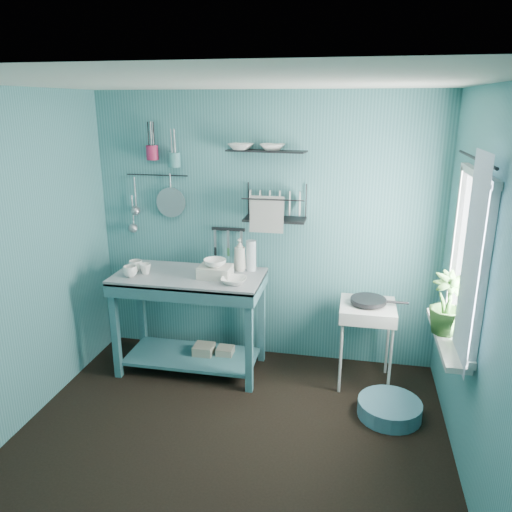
% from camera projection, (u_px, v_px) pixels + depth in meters
% --- Properties ---
extents(floor, '(3.20, 3.20, 0.00)m').
position_uv_depth(floor, '(226.00, 448.00, 3.60)').
color(floor, black).
rests_on(floor, ground).
extents(ceiling, '(3.20, 3.20, 0.00)m').
position_uv_depth(ceiling, '(218.00, 82.00, 2.87)').
color(ceiling, silver).
rests_on(ceiling, ground).
extents(wall_back, '(3.20, 0.00, 3.20)m').
position_uv_depth(wall_back, '(265.00, 231.00, 4.64)').
color(wall_back, teal).
rests_on(wall_back, ground).
extents(wall_front, '(3.20, 0.00, 3.20)m').
position_uv_depth(wall_front, '(116.00, 426.00, 1.83)').
color(wall_front, teal).
rests_on(wall_front, ground).
extents(wall_left, '(0.00, 3.00, 3.00)m').
position_uv_depth(wall_left, '(5.00, 270.00, 3.54)').
color(wall_left, teal).
rests_on(wall_left, ground).
extents(wall_right, '(0.00, 3.00, 3.00)m').
position_uv_depth(wall_right, '(486.00, 305.00, 2.93)').
color(wall_right, teal).
rests_on(wall_right, ground).
extents(work_counter, '(1.41, 0.88, 0.93)m').
position_uv_depth(work_counter, '(191.00, 322.00, 4.56)').
color(work_counter, '#34676E').
rests_on(work_counter, floor).
extents(mug_left, '(0.12, 0.12, 0.10)m').
position_uv_depth(mug_left, '(130.00, 271.00, 4.35)').
color(mug_left, white).
rests_on(mug_left, work_counter).
extents(mug_mid, '(0.14, 0.14, 0.09)m').
position_uv_depth(mug_mid, '(146.00, 269.00, 4.42)').
color(mug_mid, white).
rests_on(mug_mid, work_counter).
extents(mug_right, '(0.17, 0.17, 0.10)m').
position_uv_depth(mug_right, '(136.00, 266.00, 4.50)').
color(mug_right, white).
rests_on(mug_right, work_counter).
extents(wash_tub, '(0.28, 0.22, 0.10)m').
position_uv_depth(wash_tub, '(215.00, 272.00, 4.34)').
color(wash_tub, beige).
rests_on(wash_tub, work_counter).
extents(tub_bowl, '(0.20, 0.19, 0.06)m').
position_uv_depth(tub_bowl, '(215.00, 263.00, 4.32)').
color(tub_bowl, white).
rests_on(tub_bowl, wash_tub).
extents(soap_bottle, '(0.11, 0.12, 0.30)m').
position_uv_depth(soap_bottle, '(240.00, 255.00, 4.49)').
color(soap_bottle, beige).
rests_on(soap_bottle, work_counter).
extents(water_bottle, '(0.09, 0.09, 0.28)m').
position_uv_depth(water_bottle, '(251.00, 256.00, 4.49)').
color(water_bottle, silver).
rests_on(water_bottle, work_counter).
extents(counter_bowl, '(0.22, 0.22, 0.05)m').
position_uv_depth(counter_bowl, '(234.00, 281.00, 4.19)').
color(counter_bowl, white).
rests_on(counter_bowl, work_counter).
extents(hotplate_stand, '(0.51, 0.51, 0.75)m').
position_uv_depth(hotplate_stand, '(365.00, 344.00, 4.35)').
color(hotplate_stand, beige).
rests_on(hotplate_stand, floor).
extents(frying_pan, '(0.30, 0.30, 0.03)m').
position_uv_depth(frying_pan, '(368.00, 300.00, 4.23)').
color(frying_pan, black).
rests_on(frying_pan, hotplate_stand).
extents(knife_strip, '(0.32, 0.02, 0.03)m').
position_uv_depth(knife_strip, '(228.00, 229.00, 4.67)').
color(knife_strip, black).
rests_on(knife_strip, wall_back).
extents(dish_rack, '(0.55, 0.25, 0.32)m').
position_uv_depth(dish_rack, '(275.00, 203.00, 4.41)').
color(dish_rack, black).
rests_on(dish_rack, wall_back).
extents(upper_shelf, '(0.72, 0.27, 0.02)m').
position_uv_depth(upper_shelf, '(266.00, 151.00, 4.32)').
color(upper_shelf, black).
rests_on(upper_shelf, wall_back).
extents(shelf_bowl_left, '(0.24, 0.24, 0.05)m').
position_uv_depth(shelf_bowl_left, '(241.00, 147.00, 4.36)').
color(shelf_bowl_left, white).
rests_on(shelf_bowl_left, upper_shelf).
extents(shelf_bowl_right, '(0.24, 0.24, 0.05)m').
position_uv_depth(shelf_bowl_right, '(272.00, 148.00, 4.30)').
color(shelf_bowl_right, white).
rests_on(shelf_bowl_right, upper_shelf).
extents(utensil_cup_magenta, '(0.11, 0.11, 0.13)m').
position_uv_depth(utensil_cup_magenta, '(152.00, 153.00, 4.55)').
color(utensil_cup_magenta, '#A51E46').
rests_on(utensil_cup_magenta, wall_back).
extents(utensil_cup_teal, '(0.11, 0.11, 0.13)m').
position_uv_depth(utensil_cup_teal, '(174.00, 160.00, 4.53)').
color(utensil_cup_teal, teal).
rests_on(utensil_cup_teal, wall_back).
extents(colander, '(0.28, 0.03, 0.28)m').
position_uv_depth(colander, '(171.00, 202.00, 4.69)').
color(colander, '#A1A3A8').
rests_on(colander, wall_back).
extents(ladle_outer, '(0.01, 0.01, 0.30)m').
position_uv_depth(ladle_outer, '(135.00, 193.00, 4.74)').
color(ladle_outer, '#A1A3A8').
rests_on(ladle_outer, wall_back).
extents(ladle_inner, '(0.01, 0.01, 0.30)m').
position_uv_depth(ladle_inner, '(133.00, 211.00, 4.80)').
color(ladle_inner, '#A1A3A8').
rests_on(ladle_inner, wall_back).
extents(hook_rail, '(0.60, 0.01, 0.01)m').
position_uv_depth(hook_rail, '(157.00, 175.00, 4.66)').
color(hook_rail, black).
rests_on(hook_rail, wall_back).
extents(window_glass, '(0.00, 1.10, 1.10)m').
position_uv_depth(window_glass, '(470.00, 258.00, 3.31)').
color(window_glass, white).
rests_on(window_glass, wall_right).
extents(windowsill, '(0.16, 0.95, 0.04)m').
position_uv_depth(windowsill, '(447.00, 337.00, 3.50)').
color(windowsill, beige).
rests_on(windowsill, wall_right).
extents(curtain, '(0.00, 1.35, 1.35)m').
position_uv_depth(curtain, '(470.00, 264.00, 3.03)').
color(curtain, silver).
rests_on(curtain, wall_right).
extents(curtain_rod, '(0.02, 1.05, 0.02)m').
position_uv_depth(curtain_rod, '(476.00, 159.00, 3.13)').
color(curtain_rod, black).
rests_on(curtain_rod, wall_right).
extents(potted_plant, '(0.31, 0.31, 0.44)m').
position_uv_depth(potted_plant, '(447.00, 304.00, 3.46)').
color(potted_plant, '#315F26').
rests_on(potted_plant, windowsill).
extents(storage_tin_large, '(0.18, 0.18, 0.22)m').
position_uv_depth(storage_tin_large, '(204.00, 356.00, 4.69)').
color(storage_tin_large, gray).
rests_on(storage_tin_large, floor).
extents(storage_tin_small, '(0.15, 0.15, 0.20)m').
position_uv_depth(storage_tin_small, '(225.00, 357.00, 4.68)').
color(storage_tin_small, gray).
rests_on(storage_tin_small, floor).
extents(floor_basin, '(0.50, 0.50, 0.13)m').
position_uv_depth(floor_basin, '(389.00, 409.00, 3.95)').
color(floor_basin, teal).
rests_on(floor_basin, floor).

